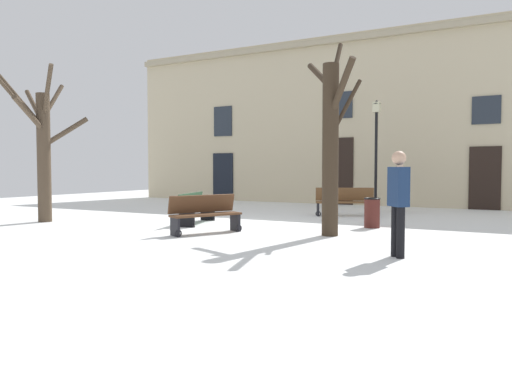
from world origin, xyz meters
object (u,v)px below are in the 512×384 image
at_px(tree_near_facade, 331,139).
at_px(bench_far_corner, 345,201).
at_px(streetlamp, 376,143).
at_px(bench_back_to_back_left, 196,207).
at_px(person_by_shop_door, 398,198).
at_px(litter_bin, 372,213).
at_px(tree_left_of_center, 43,146).
at_px(person_strolling, 400,185).
at_px(bench_facing_shops, 205,213).

xyz_separation_m(tree_near_facade, bench_far_corner, (-1.19, 4.57, -1.70)).
bearing_deg(bench_far_corner, streetlamp, 55.62).
xyz_separation_m(streetlamp, bench_back_to_back_left, (-3.20, -6.37, -1.94)).
xyz_separation_m(streetlamp, person_by_shop_door, (2.80, -8.90, -1.37)).
distance_m(tree_near_facade, litter_bin, 2.62).
distance_m(bench_far_corner, bench_back_to_back_left, 4.98).
xyz_separation_m(tree_near_facade, litter_bin, (0.43, 1.88, -1.78)).
height_order(tree_near_facade, streetlamp, tree_near_facade).
distance_m(tree_left_of_center, person_strolling, 11.35).
bearing_deg(bench_far_corner, bench_back_to_back_left, -150.49).
relative_size(bench_back_to_back_left, person_by_shop_door, 1.05).
bearing_deg(person_by_shop_door, bench_facing_shops, 36.47).
bearing_deg(bench_far_corner, person_strolling, 33.52).
relative_size(bench_back_to_back_left, person_strolling, 1.14).
relative_size(bench_far_corner, bench_back_to_back_left, 0.98).
bearing_deg(tree_near_facade, streetlamp, 96.96).
xyz_separation_m(litter_bin, person_by_shop_door, (1.53, -3.92, 0.63)).
bearing_deg(litter_bin, tree_near_facade, -102.85).
height_order(tree_left_of_center, litter_bin, tree_left_of_center).
relative_size(tree_left_of_center, person_strolling, 2.56).
bearing_deg(bench_back_to_back_left, tree_near_facade, -112.94).
relative_size(litter_bin, person_strolling, 0.46).
bearing_deg(bench_back_to_back_left, person_strolling, -49.63).
distance_m(tree_left_of_center, bench_facing_shops, 5.62).
xyz_separation_m(bench_back_to_back_left, person_strolling, (4.09, 6.17, 0.48)).
height_order(streetlamp, bench_facing_shops, streetlamp).
xyz_separation_m(litter_bin, bench_back_to_back_left, (-4.46, -1.39, 0.06)).
distance_m(bench_back_to_back_left, person_strolling, 7.42).
xyz_separation_m(litter_bin, bench_facing_shops, (-3.10, -2.92, 0.08)).
height_order(bench_back_to_back_left, person_strolling, person_strolling).
relative_size(bench_far_corner, bench_facing_shops, 1.06).
bearing_deg(tree_near_facade, bench_back_to_back_left, 173.13).
relative_size(bench_facing_shops, person_strolling, 1.05).
relative_size(litter_bin, bench_back_to_back_left, 0.40).
bearing_deg(bench_back_to_back_left, streetlamp, -42.74).
bearing_deg(tree_near_facade, tree_left_of_center, -171.53).
bearing_deg(bench_facing_shops, litter_bin, -20.94).
relative_size(bench_facing_shops, person_by_shop_door, 0.97).
height_order(tree_near_facade, bench_back_to_back_left, tree_near_facade).
xyz_separation_m(bench_far_corner, person_strolling, (1.25, 2.09, 0.46)).
bearing_deg(litter_bin, bench_far_corner, 120.96).
bearing_deg(tree_left_of_center, bench_facing_shops, 1.59).
height_order(streetlamp, person_by_shop_door, streetlamp).
bearing_deg(person_strolling, tree_left_of_center, -162.79).
height_order(tree_left_of_center, person_strolling, tree_left_of_center).
bearing_deg(tree_near_facade, bench_far_corner, 104.58).
xyz_separation_m(tree_left_of_center, bench_facing_shops, (5.37, 0.15, -1.67)).
xyz_separation_m(bench_facing_shops, person_strolling, (2.73, 7.71, 0.46)).
height_order(tree_near_facade, person_strolling, tree_near_facade).
bearing_deg(streetlamp, bench_far_corner, -98.76).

